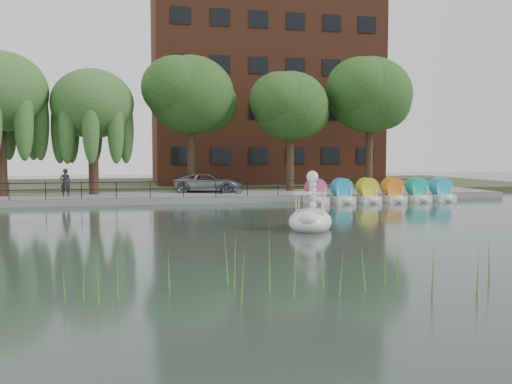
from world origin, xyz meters
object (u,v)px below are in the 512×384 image
object	(u,v)px
minivan	(208,181)
swan_boat	(310,217)
bicycle	(229,186)
pedestrian	(65,181)

from	to	relation	value
minivan	swan_boat	bearing A→B (deg)	-161.03
bicycle	pedestrian	xyz separation A→B (m)	(-10.29, 0.14, 0.49)
bicycle	minivan	bearing A→B (deg)	35.81
bicycle	swan_boat	bearing A→B (deg)	-169.01
minivan	pedestrian	size ratio (longest dim) A/B	2.70
pedestrian	bicycle	bearing A→B (deg)	173.98
minivan	bicycle	distance (m)	2.38
minivan	swan_boat	xyz separation A→B (m)	(1.90, -16.84, -0.63)
pedestrian	swan_boat	xyz separation A→B (m)	(11.09, -14.89, -0.87)
swan_boat	bicycle	bearing A→B (deg)	115.84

